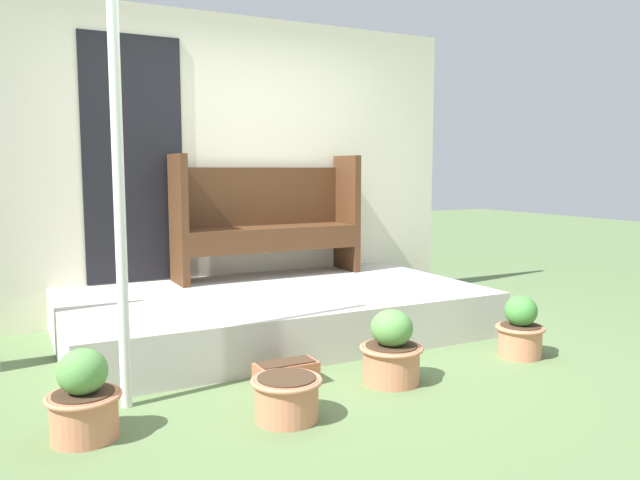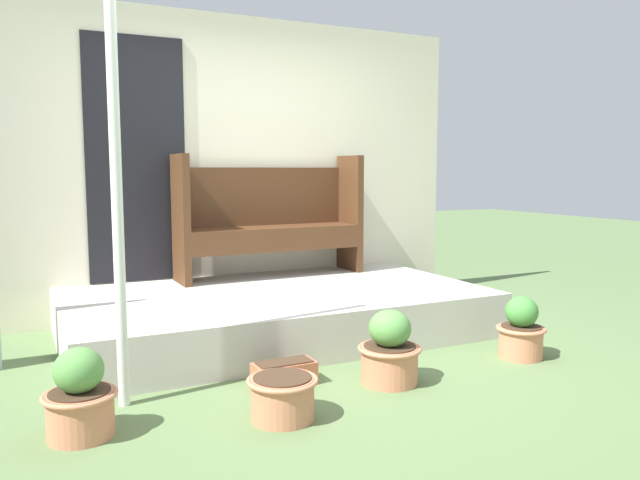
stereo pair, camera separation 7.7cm
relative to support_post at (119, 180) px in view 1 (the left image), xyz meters
name	(u,v)px [view 1 (the left image)]	position (x,y,z in m)	size (l,w,h in m)	color
ground_plane	(329,365)	(1.30, 0.12, -1.22)	(24.00, 24.00, 0.00)	#5B7547
porch_slab	(274,312)	(1.30, 1.01, -1.05)	(3.13, 1.78, 0.34)	beige
house_wall	(228,166)	(1.26, 1.93, 0.08)	(4.33, 0.08, 2.60)	beige
support_post	(119,180)	(0.00, 0.00, 0.00)	(0.06, 0.06, 2.44)	white
bench	(267,215)	(1.52, 1.69, -0.35)	(1.64, 0.42, 1.06)	#4C2D19
flower_pot_left	(84,400)	(-0.25, -0.33, -1.03)	(0.35, 0.35, 0.44)	tan
flower_pot_middle	(287,396)	(0.70, -0.56, -1.10)	(0.37, 0.37, 0.22)	tan
flower_pot_right	(391,351)	(1.48, -0.34, -1.03)	(0.38, 0.38, 0.45)	tan
flower_pot_far_right	(520,330)	(2.55, -0.30, -1.04)	(0.33, 0.33, 0.42)	tan
planter_box_rect	(286,373)	(0.90, -0.09, -1.15)	(0.37, 0.17, 0.14)	#B26042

